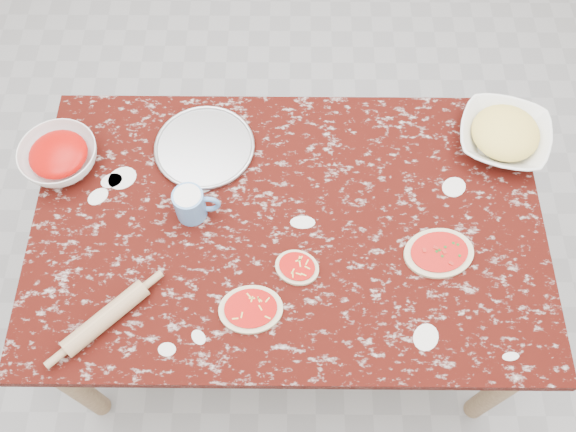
% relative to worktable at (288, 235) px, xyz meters
% --- Properties ---
extents(ground, '(4.00, 4.00, 0.00)m').
position_rel_worktable_xyz_m(ground, '(0.00, 0.00, -0.67)').
color(ground, gray).
extents(worktable, '(1.60, 1.00, 0.75)m').
position_rel_worktable_xyz_m(worktable, '(0.00, 0.00, 0.00)').
color(worktable, black).
rests_on(worktable, ground).
extents(pizza_tray, '(0.42, 0.42, 0.01)m').
position_rel_worktable_xyz_m(pizza_tray, '(-0.28, 0.28, 0.09)').
color(pizza_tray, '#B2B2B7').
rests_on(pizza_tray, worktable).
extents(sauce_bowl, '(0.33, 0.33, 0.08)m').
position_rel_worktable_xyz_m(sauce_bowl, '(-0.74, 0.22, 0.12)').
color(sauce_bowl, white).
rests_on(sauce_bowl, worktable).
extents(cheese_bowl, '(0.36, 0.36, 0.07)m').
position_rel_worktable_xyz_m(cheese_bowl, '(0.71, 0.31, 0.12)').
color(cheese_bowl, white).
rests_on(cheese_bowl, worktable).
extents(flour_mug, '(0.14, 0.10, 0.11)m').
position_rel_worktable_xyz_m(flour_mug, '(-0.30, 0.03, 0.14)').
color(flour_mug, '#5387C6').
rests_on(flour_mug, worktable).
extents(pizza_left, '(0.20, 0.16, 0.02)m').
position_rel_worktable_xyz_m(pizza_left, '(-0.11, -0.28, 0.09)').
color(pizza_left, beige).
rests_on(pizza_left, worktable).
extents(pizza_mid, '(0.16, 0.15, 0.02)m').
position_rel_worktable_xyz_m(pizza_mid, '(0.03, -0.15, 0.09)').
color(pizza_mid, beige).
rests_on(pizza_mid, worktable).
extents(pizza_right, '(0.24, 0.20, 0.02)m').
position_rel_worktable_xyz_m(pizza_right, '(0.46, -0.10, 0.09)').
color(pizza_right, beige).
rests_on(pizza_right, worktable).
extents(rolling_pin, '(0.23, 0.23, 0.05)m').
position_rel_worktable_xyz_m(rolling_pin, '(-0.52, -0.32, 0.11)').
color(rolling_pin, tan).
rests_on(rolling_pin, worktable).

